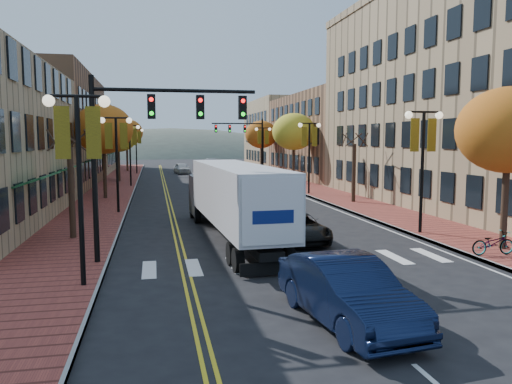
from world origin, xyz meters
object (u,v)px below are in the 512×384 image
semi_truck (231,196)px  navy_sedan (347,291)px  bicycle (493,243)px  black_suv (298,228)px

semi_truck → navy_sedan: semi_truck is taller
semi_truck → bicycle: (9.56, -5.79, -1.46)m
bicycle → semi_truck: bearing=60.6°
semi_truck → bicycle: 11.27m
navy_sedan → semi_truck: bearing=89.4°
black_suv → bicycle: 8.14m
semi_truck → navy_sedan: size_ratio=2.78×
semi_truck → black_suv: semi_truck is taller
semi_truck → bicycle: semi_truck is taller
semi_truck → black_suv: 3.43m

